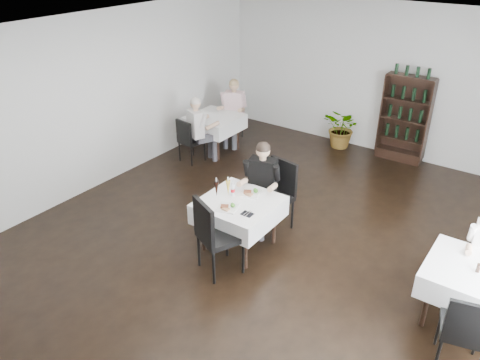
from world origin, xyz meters
name	(u,v)px	position (x,y,z in m)	size (l,w,h in m)	color
room_shell	(258,159)	(0.00, 0.00, 1.50)	(9.00, 9.00, 9.00)	black
wine_shelf	(404,120)	(0.60, 4.31, 0.85)	(0.90, 0.28, 1.75)	black
main_table	(239,210)	(-0.30, 0.00, 0.62)	(1.03, 1.03, 0.77)	black
left_table	(215,123)	(-2.70, 2.50, 0.62)	(0.98, 0.98, 0.77)	black
right_table	(470,279)	(2.70, 0.30, 0.62)	(0.98, 0.98, 0.77)	black
potted_tree	(343,128)	(-0.60, 4.20, 0.43)	(0.78, 0.67, 0.86)	#2D6121
main_chair_far	(277,191)	(-0.14, 0.77, 0.63)	(0.58, 0.58, 1.10)	black
main_chair_near	(214,232)	(-0.23, -0.66, 0.64)	(0.67, 0.68, 1.11)	black
left_chair_far	(233,115)	(-2.84, 3.32, 0.52)	(0.42, 0.42, 0.90)	black
left_chair_near	(189,138)	(-2.78, 1.76, 0.51)	(0.46, 0.46, 0.90)	black
right_chair_near	(465,329)	(2.82, -0.46, 0.56)	(0.54, 0.55, 0.98)	black
diner_main	(261,181)	(-0.30, 0.56, 0.83)	(0.60, 0.64, 1.44)	#3B3B43
diner_left_far	(233,108)	(-2.59, 3.00, 0.83)	(0.62, 0.65, 1.43)	#3B3B43
diner_left_near	(200,125)	(-2.58, 1.88, 0.79)	(0.61, 0.64, 1.36)	#3B3B43
plate_far	(251,193)	(-0.28, 0.25, 0.79)	(0.34, 0.34, 0.09)	white
plate_near	(228,207)	(-0.31, -0.26, 0.79)	(0.33, 0.33, 0.08)	white
pilsner_dark	(217,189)	(-0.63, -0.08, 0.89)	(0.07, 0.07, 0.30)	black
pilsner_lager	(228,188)	(-0.52, 0.04, 0.89)	(0.07, 0.07, 0.29)	gold
coke_bottle	(233,189)	(-0.46, 0.07, 0.87)	(0.06, 0.06, 0.24)	silver
napkin_cutlery	(247,214)	(-0.01, -0.22, 0.78)	(0.16, 0.17, 0.02)	black
pepper_mill	(478,268)	(2.75, 0.26, 0.82)	(0.04, 0.04, 0.11)	black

